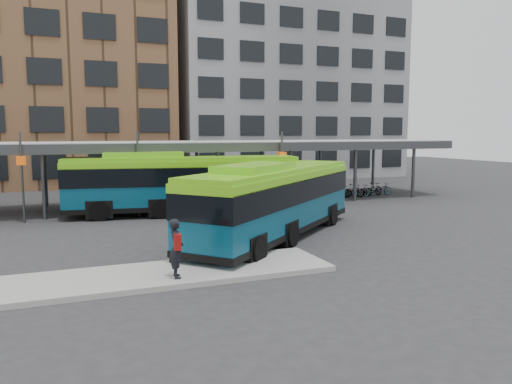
% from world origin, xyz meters
% --- Properties ---
extents(ground, '(120.00, 120.00, 0.00)m').
position_xyz_m(ground, '(0.00, 0.00, 0.00)').
color(ground, '#28282B').
rests_on(ground, ground).
extents(boarding_island, '(14.00, 3.00, 0.18)m').
position_xyz_m(boarding_island, '(-5.50, -3.00, 0.09)').
color(boarding_island, gray).
rests_on(boarding_island, ground).
extents(canopy, '(40.00, 6.53, 4.80)m').
position_xyz_m(canopy, '(-0.06, 12.87, 3.91)').
color(canopy, '#999B9E').
rests_on(canopy, ground).
extents(building_brick, '(26.00, 14.00, 22.00)m').
position_xyz_m(building_brick, '(-10.00, 32.00, 11.00)').
color(building_brick, brown).
rests_on(building_brick, ground).
extents(building_grey, '(24.00, 14.00, 20.00)m').
position_xyz_m(building_grey, '(16.00, 32.00, 10.00)').
color(building_grey, slate).
rests_on(building_grey, ground).
extents(bus_front, '(11.26, 10.36, 3.48)m').
position_xyz_m(bus_front, '(1.77, 1.23, 1.81)').
color(bus_front, '#084058').
rests_on(bus_front, ground).
extents(bus_rear, '(13.53, 4.92, 3.65)m').
position_xyz_m(bus_rear, '(-0.54, 9.34, 1.90)').
color(bus_rear, '#084058').
rests_on(bus_rear, ground).
extents(pedestrian, '(0.48, 0.72, 1.89)m').
position_xyz_m(pedestrian, '(-3.91, -3.78, 1.14)').
color(pedestrian, black).
rests_on(pedestrian, boarding_island).
extents(bike_rack, '(6.23, 1.34, 1.00)m').
position_xyz_m(bike_rack, '(13.33, 12.22, 0.47)').
color(bike_rack, slate).
rests_on(bike_rack, ground).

